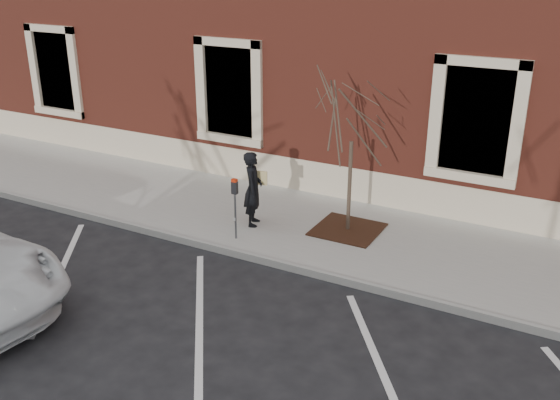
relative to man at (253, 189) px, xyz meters
The scene contains 9 objects.
ground 1.82m from the man, 50.87° to the right, with size 120.00×120.00×0.00m, color #28282B.
sidewalk_near 1.43m from the man, 29.66° to the left, with size 40.00×3.50×0.15m, color #B4B2A9.
curb_near 1.81m from the man, 52.02° to the right, with size 40.00×0.12×0.15m, color #9E9E99.
parking_stripes 3.66m from the man, 74.01° to the right, with size 28.00×4.40×0.01m, color silver, non-canonical shape.
building_civic 7.28m from the man, 81.55° to the left, with size 40.00×8.62×8.00m.
man is the anchor object (origin of this frame).
parking_meter 0.80m from the man, 86.17° to the right, with size 0.12×0.09×1.29m.
tree_grate 2.18m from the man, 19.35° to the left, with size 1.33×1.33×0.03m, color #3C2213.
sapling 2.62m from the man, 19.35° to the left, with size 2.12×2.12×3.54m.
Camera 1 is at (5.41, -9.36, 5.63)m, focal length 40.00 mm.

